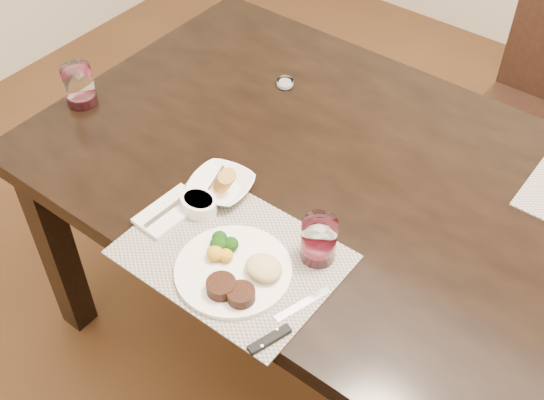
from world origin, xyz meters
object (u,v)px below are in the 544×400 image
Objects in this scene: dinner_plate at (237,271)px; wine_glass_near at (319,241)px; cracker_bowl at (221,186)px; steak_knife at (278,331)px.

dinner_plate is 2.36× the size of wine_glass_near.
dinner_plate is 1.51× the size of cracker_bowl.
dinner_plate is 0.17m from steak_knife.
wine_glass_near reaches higher than steak_knife.
dinner_plate reaches higher than steak_knife.
steak_knife is at bearing -76.61° from wine_glass_near.
dinner_plate is at bearing -42.31° from cracker_bowl.
wine_glass_near is at bearing 121.02° from steak_knife.
wine_glass_near reaches higher than dinner_plate.
steak_knife is at bearing -34.01° from cracker_bowl.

